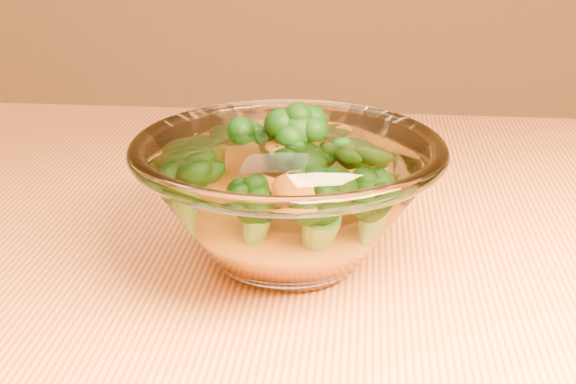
{
  "coord_description": "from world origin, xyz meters",
  "views": [
    {
      "loc": [
        0.08,
        -0.5,
        1.01
      ],
      "look_at": [
        0.03,
        0.01,
        0.81
      ],
      "focal_mm": 50.0,
      "sensor_mm": 36.0,
      "label": 1
    }
  ],
  "objects": [
    {
      "name": "table",
      "position": [
        0.0,
        0.0,
        0.65
      ],
      "size": [
        1.2,
        0.8,
        0.75
      ],
      "color": "#E38544",
      "rests_on": "ground"
    },
    {
      "name": "glass_bowl",
      "position": [
        0.03,
        0.01,
        0.8
      ],
      "size": [
        0.22,
        0.22,
        0.1
      ],
      "color": "white",
      "rests_on": "table"
    },
    {
      "name": "cheese_sauce",
      "position": [
        0.03,
        0.01,
        0.78
      ],
      "size": [
        0.12,
        0.12,
        0.03
      ],
      "primitive_type": "ellipsoid",
      "color": "orange",
      "rests_on": "glass_bowl"
    },
    {
      "name": "broccoli_heap",
      "position": [
        0.02,
        0.02,
        0.82
      ],
      "size": [
        0.15,
        0.14,
        0.08
      ],
      "color": "black",
      "rests_on": "cheese_sauce"
    }
  ]
}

